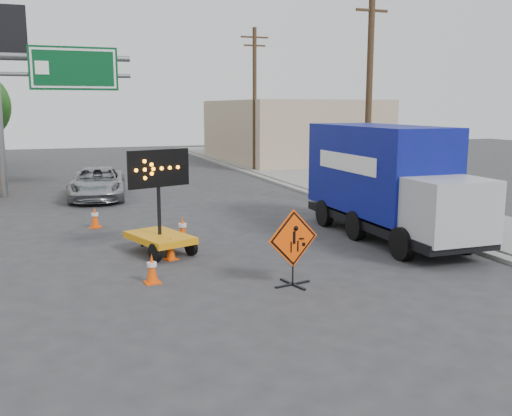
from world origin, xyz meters
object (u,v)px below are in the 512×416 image
construction_sign (293,246)px  box_truck (387,188)px  pickup_truck (98,183)px  arrow_board (160,231)px

construction_sign → box_truck: 6.00m
construction_sign → pickup_truck: size_ratio=0.35×
arrow_board → box_truck: size_ratio=0.40×
arrow_board → pickup_truck: arrow_board is taller
box_truck → construction_sign: bearing=-142.6°
construction_sign → arrow_board: arrow_board is taller
arrow_board → pickup_truck: size_ratio=0.58×
arrow_board → pickup_truck: (-0.92, 10.74, 0.05)m
construction_sign → box_truck: size_ratio=0.24×
construction_sign → arrow_board: bearing=109.1°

